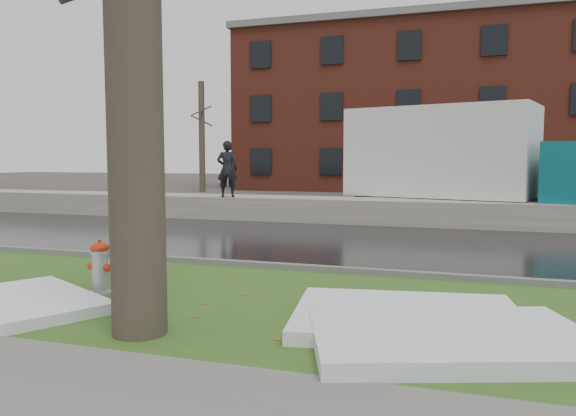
% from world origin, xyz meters
% --- Properties ---
extents(ground, '(120.00, 120.00, 0.00)m').
position_xyz_m(ground, '(0.00, 0.00, 0.00)').
color(ground, '#47423D').
rests_on(ground, ground).
extents(verge, '(60.00, 4.50, 0.04)m').
position_xyz_m(verge, '(0.00, -1.25, 0.02)').
color(verge, '#2B511B').
rests_on(verge, ground).
extents(road, '(60.00, 7.00, 0.03)m').
position_xyz_m(road, '(0.00, 4.50, 0.01)').
color(road, black).
rests_on(road, ground).
extents(parking_lot, '(60.00, 9.00, 0.03)m').
position_xyz_m(parking_lot, '(0.00, 13.00, 0.01)').
color(parking_lot, slate).
rests_on(parking_lot, ground).
extents(curb, '(60.00, 0.15, 0.14)m').
position_xyz_m(curb, '(0.00, 1.00, 0.07)').
color(curb, slate).
rests_on(curb, ground).
extents(snowbank, '(60.00, 1.60, 0.75)m').
position_xyz_m(snowbank, '(0.00, 8.70, 0.38)').
color(snowbank, '#A19C93').
rests_on(snowbank, ground).
extents(brick_building, '(26.00, 12.00, 10.00)m').
position_xyz_m(brick_building, '(2.00, 30.00, 5.00)').
color(brick_building, maroon).
rests_on(brick_building, ground).
extents(bg_tree_left, '(1.40, 1.62, 6.50)m').
position_xyz_m(bg_tree_left, '(-12.00, 22.00, 3.33)').
color(bg_tree_left, brown).
rests_on(bg_tree_left, ground).
extents(bg_tree_center, '(1.40, 1.62, 6.50)m').
position_xyz_m(bg_tree_center, '(-6.00, 26.00, 3.33)').
color(bg_tree_center, brown).
rests_on(bg_tree_center, ground).
extents(fire_hydrant, '(0.39, 0.34, 0.79)m').
position_xyz_m(fire_hydrant, '(-1.64, -1.60, 0.46)').
color(fire_hydrant, '#9EA1A6').
rests_on(fire_hydrant, verge).
extents(box_truck, '(10.80, 4.70, 3.58)m').
position_xyz_m(box_truck, '(3.41, 10.05, 1.89)').
color(box_truck, black).
rests_on(box_truck, ground).
extents(worker, '(0.75, 0.60, 1.78)m').
position_xyz_m(worker, '(-4.08, 8.10, 1.64)').
color(worker, black).
rests_on(worker, snowbank).
extents(snow_patch_near, '(2.87, 2.37, 0.16)m').
position_xyz_m(snow_patch_near, '(2.62, -1.67, 0.12)').
color(snow_patch_near, silver).
rests_on(snow_patch_near, verge).
extents(snow_patch_far, '(2.69, 2.45, 0.14)m').
position_xyz_m(snow_patch_far, '(-2.20, -2.50, 0.11)').
color(snow_patch_far, silver).
rests_on(snow_patch_far, verge).
extents(snow_patch_side, '(3.24, 2.63, 0.18)m').
position_xyz_m(snow_patch_side, '(3.13, -2.35, 0.13)').
color(snow_patch_side, silver).
rests_on(snow_patch_side, verge).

